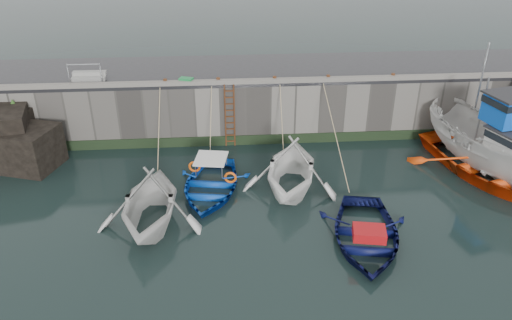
{
  "coord_description": "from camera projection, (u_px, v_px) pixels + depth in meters",
  "views": [
    {
      "loc": [
        -2.42,
        -12.53,
        11.07
      ],
      "look_at": [
        -1.02,
        6.01,
        1.2
      ],
      "focal_mm": 35.0,
      "sensor_mm": 36.0,
      "label": 1
    }
  ],
  "objects": [
    {
      "name": "boat_near_white_rope",
      "position": [
        163.0,
        167.0,
        23.04
      ],
      "size": [
        0.04,
        4.87,
        3.1
      ],
      "primitive_type": null,
      "color": "tan",
      "rests_on": "ground"
    },
    {
      "name": "algae_back",
      "position": [
        270.0,
        139.0,
        25.04
      ],
      "size": [
        30.0,
        0.08,
        0.5
      ],
      "primitive_type": "cube",
      "color": "black",
      "rests_on": "ground"
    },
    {
      "name": "ladder",
      "position": [
        230.0,
        116.0,
        24.24
      ],
      "size": [
        0.51,
        0.08,
        3.2
      ],
      "color": "#3F1E0F",
      "rests_on": "ground"
    },
    {
      "name": "boat_far_orange",
      "position": [
        492.0,
        165.0,
        22.11
      ],
      "size": [
        7.47,
        8.82,
        4.55
      ],
      "rotation": [
        0.0,
        0.0,
        0.33
      ],
      "color": "#FF4A0D",
      "rests_on": "ground"
    },
    {
      "name": "bollard_d",
      "position": [
        328.0,
        78.0,
        24.05
      ],
      "size": [
        0.18,
        0.18,
        0.28
      ],
      "primitive_type": "cylinder",
      "color": "#3F1E0F",
      "rests_on": "road_back"
    },
    {
      "name": "bollard_b",
      "position": [
        218.0,
        80.0,
        23.7
      ],
      "size": [
        0.18,
        0.18,
        0.28
      ],
      "primitive_type": "cylinder",
      "color": "#3F1E0F",
      "rests_on": "road_back"
    },
    {
      "name": "road_back",
      "position": [
        266.0,
        69.0,
        25.95
      ],
      "size": [
        30.0,
        5.0,
        0.16
      ],
      "primitive_type": "cube",
      "color": "black",
      "rests_on": "quay_back"
    },
    {
      "name": "boat_near_blacktrim",
      "position": [
        290.0,
        188.0,
        21.32
      ],
      "size": [
        5.29,
        5.79,
        2.61
      ],
      "primitive_type": "imported",
      "rotation": [
        0.0,
        0.0,
        -0.23
      ],
      "color": "white",
      "rests_on": "ground"
    },
    {
      "name": "boat_near_blue_rope",
      "position": [
        211.0,
        154.0,
        24.19
      ],
      "size": [
        0.04,
        3.17,
        3.1
      ],
      "primitive_type": null,
      "color": "tan",
      "rests_on": "ground"
    },
    {
      "name": "fish_crate",
      "position": [
        186.0,
        81.0,
        23.64
      ],
      "size": [
        0.72,
        0.57,
        0.29
      ],
      "primitive_type": "cube",
      "rotation": [
        0.0,
        0.0,
        -0.34
      ],
      "color": "#167D39",
      "rests_on": "road_back"
    },
    {
      "name": "bollard_c",
      "position": [
        275.0,
        79.0,
        23.88
      ],
      "size": [
        0.18,
        0.18,
        0.28
      ],
      "primitive_type": "cylinder",
      "color": "#3F1E0F",
      "rests_on": "road_back"
    },
    {
      "name": "boat_near_navy_rope",
      "position": [
        333.0,
        169.0,
        22.84
      ],
      "size": [
        0.04,
        6.31,
        3.1
      ],
      "primitive_type": null,
      "color": "tan",
      "rests_on": "ground"
    },
    {
      "name": "ground",
      "position": [
        301.0,
        276.0,
        16.39
      ],
      "size": [
        120.0,
        120.0,
        0.0
      ],
      "primitive_type": "plane",
      "color": "black",
      "rests_on": "ground"
    },
    {
      "name": "boat_near_white",
      "position": [
        152.0,
        224.0,
        19.02
      ],
      "size": [
        4.5,
        5.13,
        2.57
      ],
      "primitive_type": "imported",
      "rotation": [
        0.0,
        0.0,
        -0.06
      ],
      "color": "silver",
      "rests_on": "ground"
    },
    {
      "name": "boat_near_blue",
      "position": [
        210.0,
        190.0,
        21.19
      ],
      "size": [
        4.12,
        5.23,
        0.98
      ],
      "primitive_type": "imported",
      "rotation": [
        0.0,
        0.0,
        -0.17
      ],
      "color": "#0C44B8",
      "rests_on": "ground"
    },
    {
      "name": "kerb_back",
      "position": [
        271.0,
        81.0,
        23.8
      ],
      "size": [
        30.0,
        0.3,
        0.2
      ],
      "primitive_type": "cube",
      "color": "slate",
      "rests_on": "road_back"
    },
    {
      "name": "boat_near_navy",
      "position": [
        365.0,
        240.0,
        18.11
      ],
      "size": [
        4.42,
        5.54,
        1.03
      ],
      "primitive_type": "imported",
      "rotation": [
        0.0,
        0.0,
        -0.19
      ],
      "color": "#0A0F3F",
      "rests_on": "ground"
    },
    {
      "name": "bollard_a",
      "position": [
        165.0,
        82.0,
        23.54
      ],
      "size": [
        0.18,
        0.18,
        0.28
      ],
      "primitive_type": "cylinder",
      "color": "#3F1E0F",
      "rests_on": "road_back"
    },
    {
      "name": "bollard_e",
      "position": [
        393.0,
        76.0,
        24.27
      ],
      "size": [
        0.18,
        0.18,
        0.28
      ],
      "primitive_type": "cylinder",
      "color": "#3F1E0F",
      "rests_on": "road_back"
    },
    {
      "name": "boat_near_blacktrim_rope",
      "position": [
        281.0,
        152.0,
        24.37
      ],
      "size": [
        0.04,
        3.24,
        3.1
      ],
      "primitive_type": null,
      "color": "tan",
      "rests_on": "ground"
    },
    {
      "name": "quay_back",
      "position": [
        266.0,
        98.0,
        26.69
      ],
      "size": [
        30.0,
        5.0,
        3.0
      ],
      "primitive_type": "cube",
      "color": "slate",
      "rests_on": "ground"
    },
    {
      "name": "railing",
      "position": [
        89.0,
        76.0,
        24.13
      ],
      "size": [
        1.6,
        1.05,
        1.0
      ],
      "color": "#A5A8AD",
      "rests_on": "road_back"
    },
    {
      "name": "boat_far_white",
      "position": [
        487.0,
        145.0,
        22.31
      ],
      "size": [
        4.39,
        7.86,
        5.87
      ],
      "rotation": [
        0.0,
        0.0,
        0.23
      ],
      "color": "silver",
      "rests_on": "ground"
    }
  ]
}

